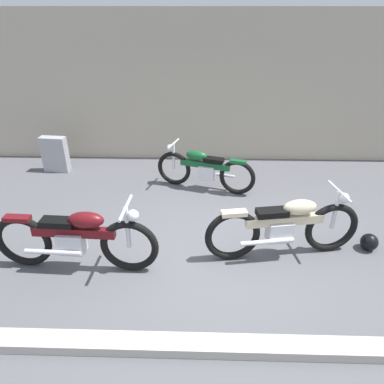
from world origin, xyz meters
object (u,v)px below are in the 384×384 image
at_px(helmet, 369,242).
at_px(motorcycle_cream, 285,226).
at_px(motorcycle_green, 204,169).
at_px(stone_marker, 55,154).
at_px(motorcycle_maroon, 76,238).

bearing_deg(helmet, motorcycle_cream, -173.09).
bearing_deg(motorcycle_green, stone_marker, 3.91).
bearing_deg(motorcycle_maroon, helmet, 9.88).
xyz_separation_m(helmet, motorcycle_maroon, (-4.14, -0.53, 0.36)).
distance_m(helmet, motorcycle_maroon, 4.18).
bearing_deg(stone_marker, motorcycle_maroon, -64.81).
relative_size(stone_marker, motorcycle_maroon, 0.34).
xyz_separation_m(motorcycle_cream, motorcycle_maroon, (-2.83, -0.37, 0.00)).
bearing_deg(stone_marker, motorcycle_green, -13.24).
height_order(motorcycle_maroon, motorcycle_green, motorcycle_maroon).
distance_m(helmet, motorcycle_cream, 1.37).
distance_m(stone_marker, motorcycle_green, 3.27).
xyz_separation_m(stone_marker, motorcycle_green, (3.18, -0.75, 0.04)).
relative_size(motorcycle_cream, motorcycle_green, 1.17).
height_order(stone_marker, helmet, stone_marker).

